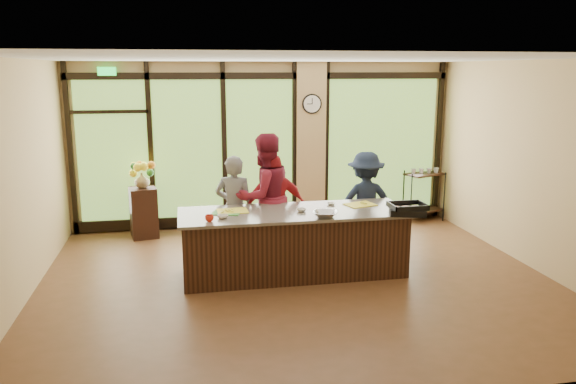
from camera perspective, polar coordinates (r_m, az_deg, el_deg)
name	(u,v)px	position (r m, az deg, el deg)	size (l,w,h in m)	color
floor	(298,281)	(7.86, 0.99, -9.00)	(7.00, 7.00, 0.00)	brown
ceiling	(299,58)	(7.33, 1.08, 13.42)	(7.00, 7.00, 0.00)	silver
back_wall	(265,145)	(10.37, -2.35, 4.79)	(7.00, 7.00, 0.00)	tan
left_wall	(16,184)	(7.57, -25.89, 0.72)	(6.00, 6.00, 0.00)	tan
right_wall	(536,166)	(8.84, 23.85, 2.43)	(6.00, 6.00, 0.00)	tan
window_wall	(274,151)	(10.36, -1.41, 4.21)	(6.90, 0.12, 3.00)	tan
island_base	(294,244)	(7.99, 0.56, -5.29)	(3.10, 1.00, 0.88)	black
countertop	(294,213)	(7.87, 0.57, -2.10)	(3.20, 1.10, 0.04)	gray
wall_clock	(312,104)	(10.33, 2.45, 8.94)	(0.36, 0.04, 0.36)	black
cook_left	(235,208)	(8.51, -5.45, -1.66)	(0.59, 0.39, 1.62)	slate
cook_midleft	(265,197)	(8.53, -2.40, -0.49)	(0.94, 0.73, 1.94)	maroon
cook_midright	(276,207)	(8.55, -1.27, -1.56)	(0.95, 0.39, 1.61)	#B11B23
cook_right	(365,202)	(9.01, 7.85, -0.99)	(1.04, 0.60, 1.60)	#182236
roasting_pan	(407,211)	(7.86, 12.03, -1.92)	(0.48, 0.37, 0.09)	black
mixing_bowl	(325,214)	(7.56, 3.80, -2.26)	(0.33, 0.33, 0.08)	silver
cutting_board_left	(227,213)	(7.80, -6.26, -2.10)	(0.38, 0.29, 0.01)	#429335
cutting_board_center	(232,211)	(7.88, -5.68, -1.93)	(0.43, 0.32, 0.01)	yellow
cutting_board_right	(360,205)	(8.28, 7.34, -1.27)	(0.42, 0.31, 0.01)	yellow
prep_bowl_near	(223,217)	(7.54, -6.64, -2.49)	(0.15, 0.15, 0.05)	silver
prep_bowl_mid	(301,210)	(7.84, 1.37, -1.85)	(0.14, 0.14, 0.04)	silver
prep_bowl_far	(331,204)	(8.25, 4.40, -1.20)	(0.12, 0.12, 0.03)	silver
red_ramekin	(209,218)	(7.39, -7.99, -2.66)	(0.11, 0.11, 0.09)	red
flower_stand	(144,213)	(10.03, -14.45, -2.03)	(0.44, 0.44, 0.88)	black
flower_vase	(142,180)	(9.91, -14.62, 1.16)	(0.25, 0.25, 0.26)	olive
bar_cart	(424,189)	(11.15, 13.64, 0.31)	(0.84, 0.66, 1.01)	black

